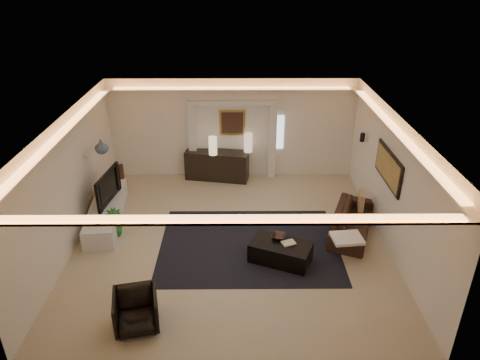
{
  "coord_description": "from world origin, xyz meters",
  "views": [
    {
      "loc": [
        0.14,
        -8.5,
        5.77
      ],
      "look_at": [
        0.2,
        0.6,
        1.25
      ],
      "focal_mm": 33.08,
      "sensor_mm": 36.0,
      "label": 1
    }
  ],
  "objects_px": {
    "sofa": "(352,221)",
    "armchair": "(136,311)",
    "console": "(217,166)",
    "coffee_table": "(280,253)"
  },
  "relations": [
    {
      "from": "sofa",
      "to": "armchair",
      "type": "xyz_separation_m",
      "value": [
        -4.46,
        -2.99,
        0.05
      ]
    },
    {
      "from": "console",
      "to": "coffee_table",
      "type": "distance_m",
      "value": 4.3
    },
    {
      "from": "console",
      "to": "sofa",
      "type": "distance_m",
      "value": 4.39
    },
    {
      "from": "coffee_table",
      "to": "armchair",
      "type": "distance_m",
      "value": 3.27
    },
    {
      "from": "console",
      "to": "sofa",
      "type": "height_order",
      "value": "console"
    },
    {
      "from": "console",
      "to": "armchair",
      "type": "bearing_deg",
      "value": -91.08
    },
    {
      "from": "console",
      "to": "sofa",
      "type": "relative_size",
      "value": 0.88
    },
    {
      "from": "sofa",
      "to": "armchair",
      "type": "height_order",
      "value": "armchair"
    },
    {
      "from": "armchair",
      "to": "console",
      "type": "bearing_deg",
      "value": 66.69
    },
    {
      "from": "console",
      "to": "armchair",
      "type": "height_order",
      "value": "console"
    }
  ]
}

